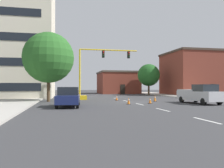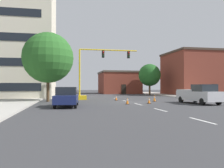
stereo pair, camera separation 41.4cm
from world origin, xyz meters
name	(u,v)px [view 1 (the left image)]	position (x,y,z in m)	size (l,w,h in m)	color
ground_plane	(131,102)	(0.00, 0.00, 0.00)	(160.00, 160.00, 0.00)	#38383A
sidewalk_left	(20,99)	(-13.24, 8.00, 0.07)	(6.00, 56.00, 0.14)	#B2ADA3
sidewalk_right	(197,97)	(13.24, 8.00, 0.07)	(6.00, 56.00, 0.14)	#B2ADA3
lane_stripe_seg_0	(207,120)	(0.00, -14.00, 0.00)	(0.16, 2.40, 0.01)	silver
lane_stripe_seg_1	(163,110)	(0.00, -8.50, 0.00)	(0.16, 2.40, 0.01)	silver
lane_stripe_seg_2	(140,104)	(0.00, -3.00, 0.00)	(0.16, 2.40, 0.01)	silver
lane_stripe_seg_3	(125,101)	(0.00, 2.50, 0.00)	(0.16, 2.40, 0.01)	silver
lane_stripe_seg_4	(116,98)	(0.00, 8.00, 0.00)	(0.16, 2.40, 0.01)	silver
building_tall_left	(5,32)	(-16.65, 13.79, 10.30)	(15.38, 12.58, 20.58)	beige
building_brick_center	(118,83)	(5.51, 30.32, 2.69)	(9.35, 10.30, 5.36)	brown
building_row_right	(197,74)	(19.41, 17.79, 4.40)	(12.38, 10.93, 8.79)	brown
traffic_signal_gantry	(88,83)	(-4.26, 5.86, 2.23)	(8.84, 1.20, 6.83)	yellow
tree_right_far	(149,75)	(9.20, 18.62, 4.03)	(4.44, 4.44, 6.26)	#4C3823
tree_left_near	(49,58)	(-9.20, 2.70, 5.13)	(5.90, 5.90, 8.08)	#4C3823
pickup_truck_silver	(200,94)	(6.32, -3.55, 0.97)	(2.37, 5.53, 1.99)	#BCBCC1
sedan_navy_near_left	(69,97)	(-7.01, -4.49, 0.89)	(2.22, 4.64, 1.74)	navy
traffic_cone_roadside_a	(150,101)	(1.35, -2.39, 0.31)	(0.36, 0.36, 0.63)	black
traffic_cone_roadside_b	(155,98)	(3.13, 0.61, 0.38)	(0.36, 0.36, 0.78)	black
traffic_cone_roadside_c	(129,101)	(-1.08, -2.79, 0.34)	(0.36, 0.36, 0.69)	black
traffic_cone_roadside_d	(117,98)	(-0.92, 3.30, 0.32)	(0.36, 0.36, 0.64)	black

